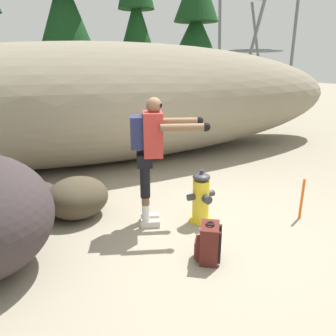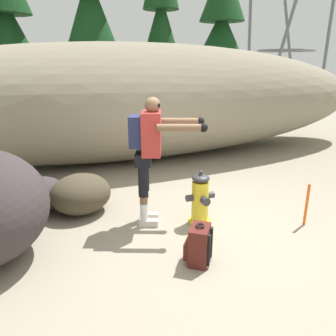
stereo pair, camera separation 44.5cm
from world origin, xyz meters
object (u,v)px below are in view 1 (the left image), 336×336
Objects in this scene: fire_hydrant at (201,198)px; boulder_mid at (78,197)px; spare_backpack at (209,243)px; survey_stake at (302,199)px; utility_worker at (152,147)px; boulder_outlier at (33,201)px.

boulder_mid is (-1.50, 0.92, -0.06)m from fire_hydrant.
fire_hydrant is 1.62× the size of spare_backpack.
survey_stake is at bearing -134.43° from spare_backpack.
utility_worker is 1.42m from spare_backpack.
utility_worker is at bearing 158.03° from survey_stake.
spare_backpack is at bearing -115.94° from fire_hydrant.
utility_worker is 2.87× the size of survey_stake.
boulder_mid is 3.18m from survey_stake.
utility_worker is at bearing 159.03° from fire_hydrant.
boulder_mid is 1.10× the size of boulder_outlier.
boulder_outlier is 3.81m from survey_stake.
fire_hydrant is at bearing 157.57° from survey_stake.
survey_stake is (1.74, 0.30, 0.08)m from spare_backpack.
boulder_outlier is at bearing 153.52° from survey_stake.
fire_hydrant is at bearing -0.35° from utility_worker.
boulder_outlier is at bearing 151.07° from fire_hydrant.
fire_hydrant is 0.94× the size of boulder_outlier.
boulder_outlier is at bearing 168.60° from utility_worker.
spare_backpack is 2.08m from boulder_mid.
boulder_outlier is (-2.08, 1.15, -0.09)m from fire_hydrant.
spare_backpack is at bearing -50.15° from boulder_outlier.
spare_backpack is at bearing -58.39° from utility_worker.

